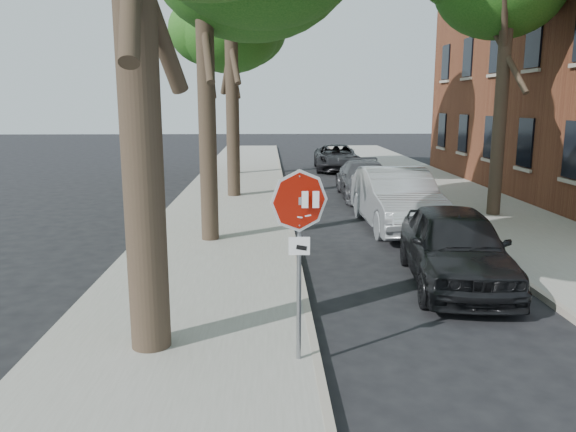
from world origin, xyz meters
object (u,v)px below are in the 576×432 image
tree_far (233,26)px  car_c (365,180)px  stop_sign (299,229)px  car_a (455,246)px  car_d (337,158)px  car_b (396,199)px

tree_far → car_c: 11.04m
stop_sign → car_a: 4.98m
tree_far → car_d: 8.62m
tree_far → car_c: size_ratio=1.96×
tree_far → car_b: tree_far is taller
tree_far → car_d: (5.32, 1.84, -6.53)m
car_c → car_d: bearing=91.2°
car_b → car_d: size_ratio=1.05×
car_a → car_d: 19.44m
car_a → car_d: bearing=96.5°
car_d → car_b: bearing=-87.4°
stop_sign → car_b: size_ratio=0.50×
tree_far → car_b: 14.94m
car_c → car_d: car_c is taller
stop_sign → tree_far: 21.88m
tree_far → car_b: (5.32, -12.43, -6.36)m
tree_far → car_c: bearing=-53.3°
tree_far → car_a: size_ratio=2.06×
stop_sign → car_c: bearing=76.7°
car_a → car_c: size_ratio=0.95×
car_b → car_d: car_b is taller
car_b → tree_far: bearing=111.8°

